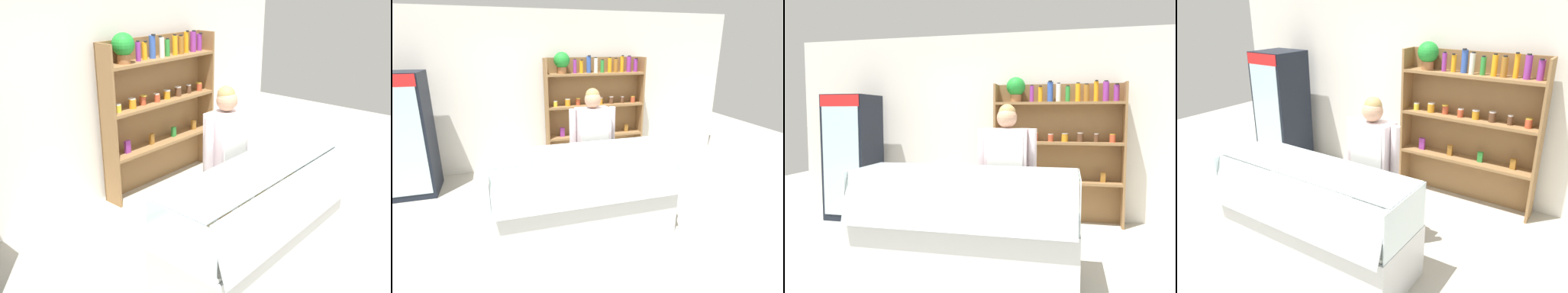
# 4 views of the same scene
# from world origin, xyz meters

# --- Properties ---
(ground_plane) EXTENTS (12.00, 12.00, 0.00)m
(ground_plane) POSITION_xyz_m (0.00, 0.00, 0.00)
(ground_plane) COLOR #B7B2A3
(back_wall) EXTENTS (6.80, 0.10, 2.70)m
(back_wall) POSITION_xyz_m (0.00, 2.30, 1.35)
(back_wall) COLOR white
(back_wall) RESTS_ON ground
(shelving_unit) EXTENTS (1.76, 0.29, 2.04)m
(shelving_unit) POSITION_xyz_m (0.68, 2.07, 1.17)
(shelving_unit) COLOR olive
(shelving_unit) RESTS_ON ground
(deli_display_case) EXTENTS (2.07, 0.80, 1.01)m
(deli_display_case) POSITION_xyz_m (-0.05, 0.02, 0.31)
(deli_display_case) COLOR silver
(deli_display_case) RESTS_ON ground
(shop_clerk) EXTENTS (0.62, 0.25, 1.62)m
(shop_clerk) POSITION_xyz_m (0.25, 0.61, 0.96)
(shop_clerk) COLOR #2D2D38
(shop_clerk) RESTS_ON ground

